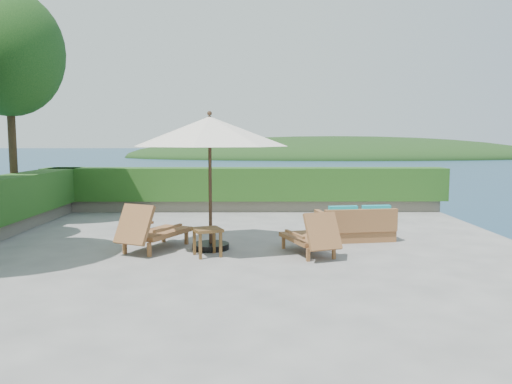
{
  "coord_description": "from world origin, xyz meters",
  "views": [
    {
      "loc": [
        0.21,
        -9.83,
        2.22
      ],
      "look_at": [
        0.3,
        0.8,
        1.1
      ],
      "focal_mm": 35.0,
      "sensor_mm": 36.0,
      "label": 1
    }
  ],
  "objects_px": {
    "patio_umbrella": "(210,133)",
    "side_table": "(207,233)",
    "wicker_loveseat": "(356,226)",
    "lounge_left": "(152,230)",
    "lounge_right": "(311,236)"
  },
  "relations": [
    {
      "from": "side_table",
      "to": "wicker_loveseat",
      "type": "height_order",
      "value": "wicker_loveseat"
    },
    {
      "from": "lounge_right",
      "to": "wicker_loveseat",
      "type": "relative_size",
      "value": 0.95
    },
    {
      "from": "lounge_left",
      "to": "side_table",
      "type": "height_order",
      "value": "lounge_left"
    },
    {
      "from": "patio_umbrella",
      "to": "side_table",
      "type": "relative_size",
      "value": 5.13
    },
    {
      "from": "patio_umbrella",
      "to": "side_table",
      "type": "xyz_separation_m",
      "value": [
        -0.01,
        -0.62,
        -1.91
      ]
    },
    {
      "from": "lounge_right",
      "to": "side_table",
      "type": "bearing_deg",
      "value": 162.22
    },
    {
      "from": "patio_umbrella",
      "to": "lounge_right",
      "type": "bearing_deg",
      "value": -15.93
    },
    {
      "from": "patio_umbrella",
      "to": "side_table",
      "type": "distance_m",
      "value": 2.01
    },
    {
      "from": "lounge_left",
      "to": "lounge_right",
      "type": "distance_m",
      "value": 3.17
    },
    {
      "from": "patio_umbrella",
      "to": "wicker_loveseat",
      "type": "height_order",
      "value": "patio_umbrella"
    },
    {
      "from": "lounge_left",
      "to": "wicker_loveseat",
      "type": "relative_size",
      "value": 1.05
    },
    {
      "from": "patio_umbrella",
      "to": "lounge_left",
      "type": "height_order",
      "value": "patio_umbrella"
    },
    {
      "from": "lounge_right",
      "to": "lounge_left",
      "type": "bearing_deg",
      "value": 152.47
    },
    {
      "from": "patio_umbrella",
      "to": "lounge_left",
      "type": "distance_m",
      "value": 2.27
    },
    {
      "from": "lounge_left",
      "to": "lounge_right",
      "type": "bearing_deg",
      "value": 18.03
    }
  ]
}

